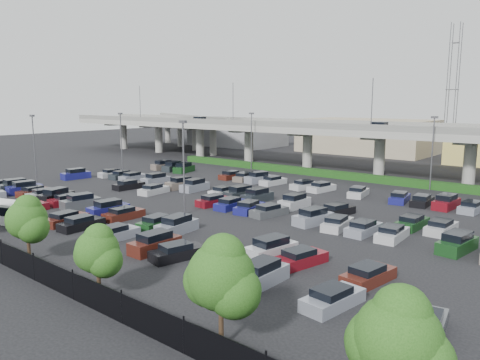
# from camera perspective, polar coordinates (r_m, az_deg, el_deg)

# --- Properties ---
(ground) EXTENTS (280.00, 280.00, 0.00)m
(ground) POSITION_cam_1_polar(r_m,az_deg,el_deg) (57.61, -0.98, -2.76)
(ground) COLOR black
(overpass) EXTENTS (150.00, 13.00, 15.80)m
(overpass) POSITION_cam_1_polar(r_m,az_deg,el_deg) (83.44, 13.44, 5.65)
(overpass) COLOR gray
(overpass) RESTS_ON ground
(on_ramp) EXTENTS (50.93, 30.13, 8.80)m
(on_ramp) POSITION_cam_1_polar(r_m,az_deg,el_deg) (123.55, -6.32, 6.99)
(on_ramp) COLOR gray
(on_ramp) RESTS_ON ground
(hedge) EXTENTS (66.00, 1.60, 1.10)m
(hedge) POSITION_cam_1_polar(r_m,az_deg,el_deg) (77.86, 11.11, 0.71)
(hedge) COLOR #133F12
(hedge) RESTS_ON ground
(tree_row) EXTENTS (65.07, 3.66, 5.94)m
(tree_row) POSITION_cam_1_polar(r_m,az_deg,el_deg) (40.44, -25.57, -3.93)
(tree_row) COLOR #332316
(tree_row) RESTS_ON ground
(shuttle_bus) EXTENTS (7.13, 4.19, 2.17)m
(shuttle_bus) POSITION_cam_1_polar(r_m,az_deg,el_deg) (53.52, -26.50, -3.44)
(shuttle_bus) COLOR silver
(shuttle_bus) RESTS_ON ground
(parked_cars) EXTENTS (63.00, 36.70, 1.67)m
(parked_cars) POSITION_cam_1_polar(r_m,az_deg,el_deg) (55.93, -3.63, -2.50)
(parked_cars) COLOR white
(parked_cars) RESTS_ON ground
(light_poles) EXTENTS (66.90, 48.38, 10.30)m
(light_poles) POSITION_cam_1_polar(r_m,az_deg,el_deg) (60.82, -2.72, 3.84)
(light_poles) COLOR #54545A
(light_poles) RESTS_ON ground
(distant_buildings) EXTENTS (138.00, 24.00, 9.00)m
(distant_buildings) POSITION_cam_1_polar(r_m,az_deg,el_deg) (107.58, 26.60, 4.00)
(distant_buildings) COLOR gray
(distant_buildings) RESTS_ON ground
(comm_tower) EXTENTS (2.40, 2.40, 30.00)m
(comm_tower) POSITION_cam_1_polar(r_m,az_deg,el_deg) (121.18, 24.49, 10.30)
(comm_tower) COLOR #54545A
(comm_tower) RESTS_ON ground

